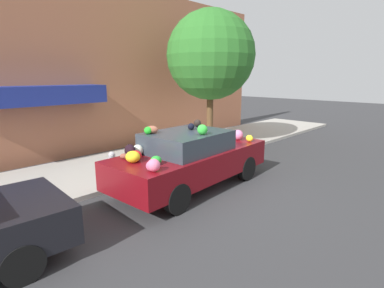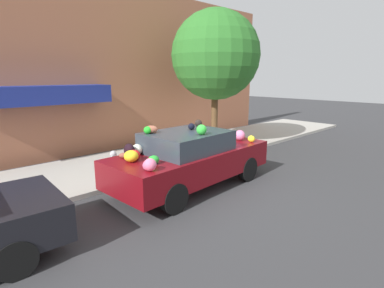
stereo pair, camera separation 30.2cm
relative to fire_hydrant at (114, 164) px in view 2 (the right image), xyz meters
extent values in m
plane|color=#38383A|center=(1.18, -1.74, -0.46)|extent=(60.00, 60.00, 0.00)
cube|color=#B2ADA3|center=(1.18, 0.96, -0.40)|extent=(24.00, 3.20, 0.12)
cube|color=#B26B4C|center=(1.18, 3.21, 2.49)|extent=(18.00, 0.30, 5.91)
cube|color=navy|center=(-0.85, 2.61, 1.71)|extent=(4.16, 0.90, 0.55)
cylinder|color=brown|center=(4.57, 0.58, 0.77)|extent=(0.24, 0.24, 2.23)
sphere|color=#2D7228|center=(4.57, 0.58, 3.00)|extent=(3.19, 3.19, 3.19)
cylinder|color=#B2B2B7|center=(0.00, 0.00, -0.07)|extent=(0.20, 0.20, 0.55)
sphere|color=#B2B2B7|center=(0.00, 0.00, 0.26)|extent=(0.18, 0.18, 0.18)
cube|color=maroon|center=(1.18, -1.77, 0.18)|extent=(4.41, 1.93, 0.64)
cube|color=#333D47|center=(1.00, -1.78, 0.74)|extent=(2.02, 1.59, 0.47)
cylinder|color=black|center=(2.47, -0.93, -0.14)|extent=(0.66, 0.22, 0.65)
cylinder|color=black|center=(2.56, -2.47, -0.14)|extent=(0.66, 0.22, 0.65)
cylinder|color=black|center=(-0.21, -1.08, -0.14)|extent=(0.66, 0.22, 0.65)
cylinder|color=black|center=(-0.12, -2.62, -0.14)|extent=(0.66, 0.22, 0.65)
sphere|color=black|center=(1.27, -1.66, 1.05)|extent=(0.22, 0.22, 0.17)
sphere|color=white|center=(-0.07, -1.26, 0.63)|extent=(0.33, 0.33, 0.25)
ellipsoid|color=#915B3E|center=(2.90, -1.40, 0.58)|extent=(0.21, 0.22, 0.16)
sphere|color=black|center=(1.71, -1.45, 1.07)|extent=(0.23, 0.23, 0.19)
ellipsoid|color=green|center=(-0.26, -2.14, 0.59)|extent=(0.29, 0.26, 0.18)
ellipsoid|color=blue|center=(2.53, -1.74, 0.64)|extent=(0.35, 0.32, 0.27)
sphere|color=pink|center=(2.89, -1.91, 0.65)|extent=(0.36, 0.36, 0.29)
ellipsoid|color=white|center=(2.35, -1.05, 0.57)|extent=(0.16, 0.21, 0.14)
ellipsoid|color=yellow|center=(-0.49, -1.67, 0.63)|extent=(0.41, 0.42, 0.24)
ellipsoid|color=brown|center=(-0.45, -1.30, 0.56)|extent=(0.24, 0.23, 0.12)
ellipsoid|color=brown|center=(0.30, -1.33, 1.06)|extent=(0.36, 0.38, 0.18)
ellipsoid|color=black|center=(-0.31, -1.31, 0.65)|extent=(0.28, 0.35, 0.30)
sphere|color=pink|center=(-0.57, -2.46, 0.63)|extent=(0.32, 0.32, 0.25)
sphere|color=green|center=(0.18, -1.34, 1.06)|extent=(0.23, 0.23, 0.17)
ellipsoid|color=red|center=(2.91, -1.32, 0.60)|extent=(0.37, 0.28, 0.19)
sphere|color=green|center=(0.99, -2.28, 1.09)|extent=(0.31, 0.31, 0.23)
ellipsoid|color=yellow|center=(2.93, -2.28, 0.60)|extent=(0.18, 0.22, 0.19)
ellipsoid|color=red|center=(-0.39, -1.60, 0.62)|extent=(0.32, 0.30, 0.23)
sphere|color=silver|center=(-0.23, -1.25, 0.59)|extent=(0.25, 0.25, 0.18)
ellipsoid|color=pink|center=(-0.59, -2.38, 0.60)|extent=(0.20, 0.23, 0.19)
sphere|color=yellow|center=(3.03, -1.26, 0.61)|extent=(0.31, 0.31, 0.22)
cylinder|color=black|center=(-2.99, -2.65, -0.18)|extent=(0.58, 0.21, 0.57)
camera|label=1|loc=(-3.95, -6.74, 2.27)|focal=28.00mm
camera|label=2|loc=(-3.74, -6.95, 2.27)|focal=28.00mm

